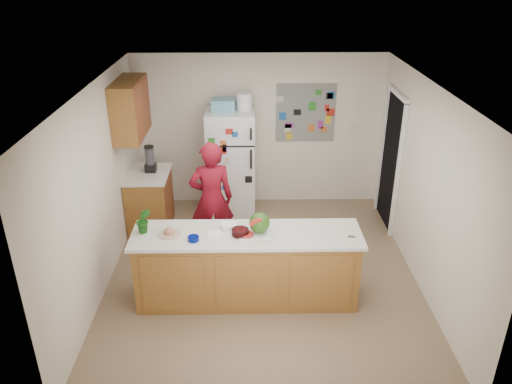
{
  "coord_description": "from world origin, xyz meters",
  "views": [
    {
      "loc": [
        -0.18,
        -5.52,
        3.83
      ],
      "look_at": [
        -0.08,
        0.2,
        1.12
      ],
      "focal_mm": 35.0,
      "sensor_mm": 36.0,
      "label": 1
    }
  ],
  "objects_px": {
    "refrigerator": "(231,162)",
    "watermelon": "(260,223)",
    "person": "(212,199)",
    "cherry_bowl": "(240,232)"
  },
  "relations": [
    {
      "from": "person",
      "to": "watermelon",
      "type": "height_order",
      "value": "person"
    },
    {
      "from": "refrigerator",
      "to": "person",
      "type": "height_order",
      "value": "refrigerator"
    },
    {
      "from": "person",
      "to": "cherry_bowl",
      "type": "relative_size",
      "value": 8.33
    },
    {
      "from": "cherry_bowl",
      "to": "watermelon",
      "type": "bearing_deg",
      "value": 10.97
    },
    {
      "from": "watermelon",
      "to": "cherry_bowl",
      "type": "bearing_deg",
      "value": -169.03
    },
    {
      "from": "refrigerator",
      "to": "watermelon",
      "type": "height_order",
      "value": "refrigerator"
    },
    {
      "from": "refrigerator",
      "to": "person",
      "type": "xyz_separation_m",
      "value": [
        -0.23,
        -1.28,
        -0.03
      ]
    },
    {
      "from": "refrigerator",
      "to": "person",
      "type": "bearing_deg",
      "value": -100.25
    },
    {
      "from": "person",
      "to": "cherry_bowl",
      "type": "distance_m",
      "value": 1.21
    },
    {
      "from": "refrigerator",
      "to": "cherry_bowl",
      "type": "xyz_separation_m",
      "value": [
        0.18,
        -2.41,
        0.11
      ]
    }
  ]
}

